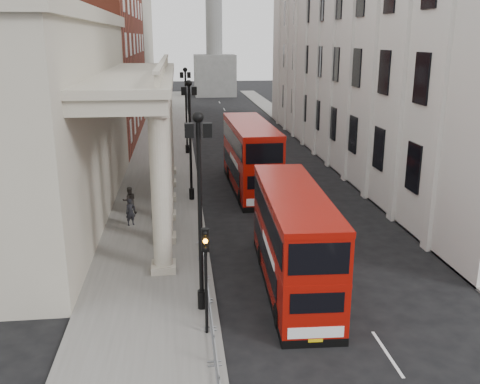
{
  "coord_description": "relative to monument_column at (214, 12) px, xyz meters",
  "views": [
    {
      "loc": [
        -1.32,
        -16.45,
        11.13
      ],
      "look_at": [
        1.74,
        10.25,
        3.37
      ],
      "focal_mm": 40.0,
      "sensor_mm": 36.0,
      "label": 1
    }
  ],
  "objects": [
    {
      "name": "pedestrian_b",
      "position": [
        -10.68,
        -74.84,
        -14.96
      ],
      "size": [
        1.03,
        0.9,
        1.81
      ],
      "primitive_type": "imported",
      "rotation": [
        0.0,
        0.0,
        3.41
      ],
      "color": "black",
      "rests_on": "sidewalk_west"
    },
    {
      "name": "traffic_light",
      "position": [
        -6.5,
        -90.02,
        -12.88
      ],
      "size": [
        0.28,
        0.33,
        4.3
      ],
      "color": "black",
      "rests_on": "sidewalk_west"
    },
    {
      "name": "sidewalk_west",
      "position": [
        -9.0,
        -62.0,
        -15.92
      ],
      "size": [
        6.0,
        140.0,
        0.12
      ],
      "primitive_type": "cube",
      "color": "slate",
      "rests_on": "ground"
    },
    {
      "name": "lamp_post_south",
      "position": [
        -6.6,
        -88.0,
        -11.07
      ],
      "size": [
        1.05,
        0.44,
        8.32
      ],
      "color": "black",
      "rests_on": "sidewalk_west"
    },
    {
      "name": "lamp_post_mid",
      "position": [
        -6.6,
        -72.0,
        -11.07
      ],
      "size": [
        1.05,
        0.44,
        8.32
      ],
      "color": "black",
      "rests_on": "sidewalk_west"
    },
    {
      "name": "bus_near",
      "position": [
        -2.32,
        -86.09,
        -13.59
      ],
      "size": [
        2.99,
        10.7,
        4.58
      ],
      "rotation": [
        0.0,
        0.0,
        -0.04
      ],
      "color": "#900D06",
      "rests_on": "ground"
    },
    {
      "name": "ground",
      "position": [
        -6.0,
        -92.0,
        -15.98
      ],
      "size": [
        260.0,
        260.0,
        0.0
      ],
      "primitive_type": "plane",
      "color": "black",
      "rests_on": "ground"
    },
    {
      "name": "west_building_far",
      "position": [
        -16.5,
        -12.0,
        -5.98
      ],
      "size": [
        9.0,
        30.0,
        20.0
      ],
      "primitive_type": "cube",
      "color": "#A8A18D",
      "rests_on": "ground"
    },
    {
      "name": "sidewalk_east",
      "position": [
        7.5,
        -62.0,
        -15.92
      ],
      "size": [
        3.0,
        140.0,
        0.12
      ],
      "primitive_type": "cube",
      "color": "slate",
      "rests_on": "ground"
    },
    {
      "name": "brick_building",
      "position": [
        -16.5,
        -44.0,
        -4.98
      ],
      "size": [
        9.0,
        32.0,
        22.0
      ],
      "primitive_type": "cube",
      "color": "maroon",
      "rests_on": "ground"
    },
    {
      "name": "portico_building",
      "position": [
        -16.5,
        -74.0,
        -9.98
      ],
      "size": [
        9.0,
        28.0,
        12.0
      ],
      "primitive_type": "cube",
      "color": "#A8A18D",
      "rests_on": "ground"
    },
    {
      "name": "kerb",
      "position": [
        -6.05,
        -62.0,
        -15.91
      ],
      "size": [
        0.2,
        140.0,
        0.14
      ],
      "primitive_type": "cube",
      "color": "slate",
      "rests_on": "ground"
    },
    {
      "name": "pedestrian_c",
      "position": [
        -8.28,
        -70.2,
        -15.06
      ],
      "size": [
        0.93,
        0.84,
        1.6
      ],
      "primitive_type": "imported",
      "rotation": [
        0.0,
        0.0,
        5.74
      ],
      "color": "black",
      "rests_on": "sidewalk_west"
    },
    {
      "name": "east_building",
      "position": [
        10.0,
        -60.0,
        -3.48
      ],
      "size": [
        8.0,
        55.0,
        25.0
      ],
      "primitive_type": "cube",
      "color": "beige",
      "rests_on": "ground"
    },
    {
      "name": "bus_far",
      "position": [
        -2.06,
        -69.33,
        -13.33
      ],
      "size": [
        3.1,
        11.8,
        5.07
      ],
      "rotation": [
        0.0,
        0.0,
        0.02
      ],
      "color": "#A80F07",
      "rests_on": "ground"
    },
    {
      "name": "monument_column",
      "position": [
        0.0,
        0.0,
        0.0
      ],
      "size": [
        8.0,
        8.0,
        54.2
      ],
      "color": "#60605E",
      "rests_on": "ground"
    },
    {
      "name": "pedestrian_a",
      "position": [
        -10.43,
        -77.05,
        -15.03
      ],
      "size": [
        0.72,
        0.63,
        1.66
      ],
      "primitive_type": "imported",
      "rotation": [
        0.0,
        0.0,
        0.46
      ],
      "color": "black",
      "rests_on": "sidewalk_west"
    },
    {
      "name": "crowd_barriers",
      "position": [
        -6.35,
        -89.78,
        -15.31
      ],
      "size": [
        0.5,
        18.75,
        1.1
      ],
      "color": "gray",
      "rests_on": "sidewalk_west"
    },
    {
      "name": "lamp_post_north",
      "position": [
        -6.6,
        -56.0,
        -11.07
      ],
      "size": [
        1.05,
        0.44,
        8.32
      ],
      "color": "black",
      "rests_on": "sidewalk_west"
    }
  ]
}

